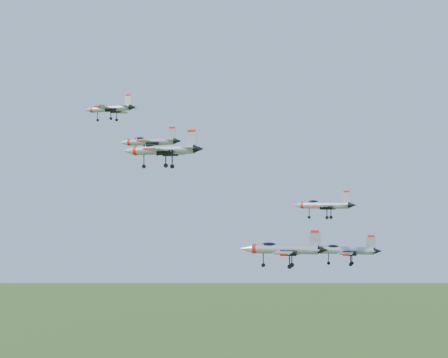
% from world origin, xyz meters
% --- Properties ---
extents(jet_lead, '(13.23, 10.94, 3.54)m').
position_xyz_m(jet_lead, '(-29.38, 8.72, 150.66)').
color(jet_lead, '#999CA4').
extents(jet_left_high, '(12.93, 10.85, 3.47)m').
position_xyz_m(jet_left_high, '(-13.35, -0.29, 141.90)').
color(jet_left_high, '#999CA4').
extents(jet_right_high, '(13.54, 11.27, 3.62)m').
position_xyz_m(jet_right_high, '(2.41, -21.91, 138.10)').
color(jet_right_high, '#999CA4').
extents(jet_left_low, '(12.60, 10.40, 3.37)m').
position_xyz_m(jet_left_low, '(18.42, 10.00, 129.58)').
color(jet_left_low, '#999CA4').
extents(jet_right_low, '(13.20, 11.08, 3.54)m').
position_xyz_m(jet_right_low, '(19.86, -16.30, 123.19)').
color(jet_right_low, '#999CA4').
extents(jet_trail, '(12.16, 10.14, 3.25)m').
position_xyz_m(jet_trail, '(25.01, -0.12, 122.06)').
color(jet_trail, '#999CA4').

